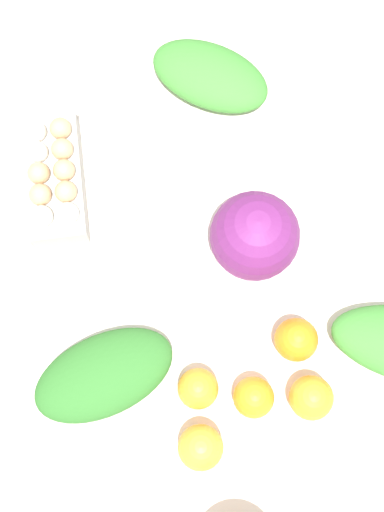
{
  "coord_description": "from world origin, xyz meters",
  "views": [
    {
      "loc": [
        0.31,
        -0.21,
        2.09
      ],
      "look_at": [
        0.0,
        0.0,
        0.74
      ],
      "focal_mm": 50.0,
      "sensor_mm": 36.0,
      "label": 1
    }
  ],
  "objects": [
    {
      "name": "ground_plane",
      "position": [
        0.0,
        0.0,
        0.0
      ],
      "size": [
        8.0,
        8.0,
        0.0
      ],
      "primitive_type": "plane",
      "color": "#C6B289"
    },
    {
      "name": "dining_table",
      "position": [
        0.0,
        0.0,
        0.63
      ],
      "size": [
        1.37,
        0.98,
        0.72
      ],
      "color": "silver",
      "rests_on": "ground_plane"
    },
    {
      "name": "cabbage_purple",
      "position": [
        0.05,
        0.11,
        0.81
      ],
      "size": [
        0.17,
        0.17,
        0.17
      ],
      "primitive_type": "sphere",
      "color": "#6B2366",
      "rests_on": "dining_table"
    },
    {
      "name": "egg_carton",
      "position": [
        -0.28,
        -0.14,
        0.76
      ],
      "size": [
        0.29,
        0.22,
        0.09
      ],
      "rotation": [
        0.0,
        0.0,
        5.82
      ],
      "color": "#A8A8A3",
      "rests_on": "dining_table"
    },
    {
      "name": "greens_bunch_scallion",
      "position": [
        0.1,
        -0.27,
        0.75
      ],
      "size": [
        0.2,
        0.29,
        0.07
      ],
      "primitive_type": "ellipsoid",
      "rotation": [
        0.0,
        0.0,
        4.54
      ],
      "color": "#2D6B28",
      "rests_on": "dining_table"
    },
    {
      "name": "greens_bunch_dandelion",
      "position": [
        -0.3,
        0.25,
        0.76
      ],
      "size": [
        0.29,
        0.26,
        0.08
      ],
      "primitive_type": "ellipsoid",
      "rotation": [
        0.0,
        0.0,
        0.55
      ],
      "color": "#3D8433",
      "rests_on": "dining_table"
    },
    {
      "name": "orange_0",
      "position": [
        0.22,
        -0.14,
        0.76
      ],
      "size": [
        0.08,
        0.08,
        0.08
      ],
      "primitive_type": "sphere",
      "color": "orange",
      "rests_on": "dining_table"
    },
    {
      "name": "orange_1",
      "position": [
        0.29,
        -0.06,
        0.76
      ],
      "size": [
        0.08,
        0.08,
        0.08
      ],
      "primitive_type": "sphere",
      "color": "orange",
      "rests_on": "dining_table"
    },
    {
      "name": "orange_2",
      "position": [
        0.25,
        0.07,
        0.76
      ],
      "size": [
        0.08,
        0.08,
        0.08
      ],
      "primitive_type": "sphere",
      "color": "orange",
      "rests_on": "dining_table"
    },
    {
      "name": "orange_3",
      "position": [
        0.31,
        -0.19,
        0.76
      ],
      "size": [
        0.08,
        0.08,
        0.08
      ],
      "primitive_type": "sphere",
      "color": "#F9A833",
      "rests_on": "dining_table"
    },
    {
      "name": "orange_4",
      "position": [
        0.35,
        0.03,
        0.76
      ],
      "size": [
        0.08,
        0.08,
        0.08
      ],
      "primitive_type": "sphere",
      "color": "orange",
      "rests_on": "dining_table"
    }
  ]
}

